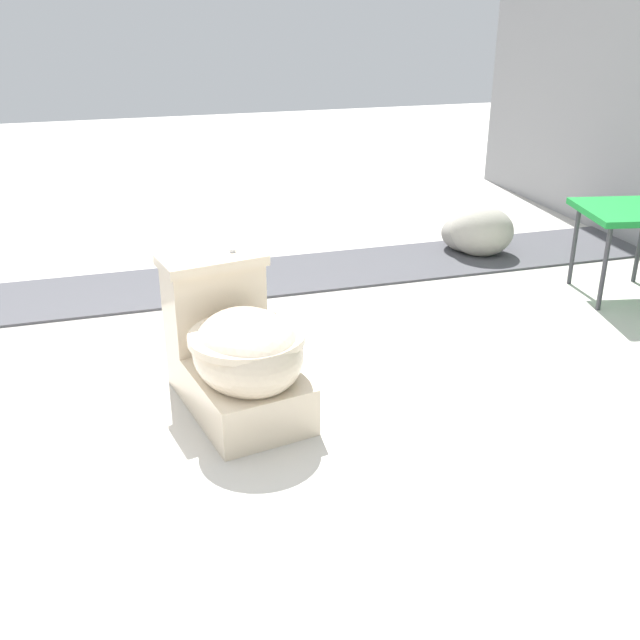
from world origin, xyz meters
name	(u,v)px	position (x,y,z in m)	size (l,w,h in m)	color
ground_plane	(162,427)	(0.00, 0.00, 0.00)	(14.00, 14.00, 0.00)	beige
gravel_strip	(235,280)	(-1.32, 0.50, 0.01)	(0.56, 8.00, 0.01)	#4C4C51
toilet	(237,352)	(-0.06, 0.28, 0.22)	(0.69, 0.48, 0.52)	beige
boulder_near	(468,233)	(-1.41, 1.86, 0.10)	(0.31, 0.30, 0.21)	gray
boulder_far	(482,231)	(-1.33, 1.90, 0.14)	(0.35, 0.30, 0.28)	#ADA899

